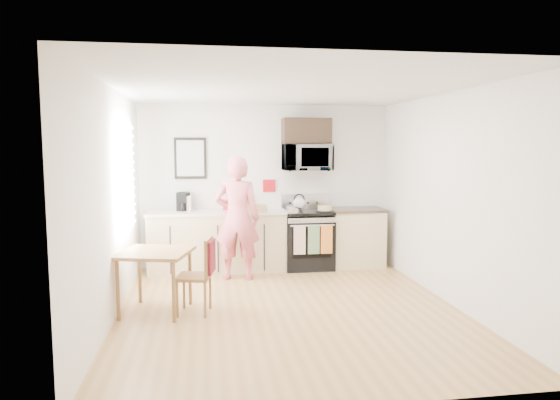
{
  "coord_description": "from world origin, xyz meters",
  "views": [
    {
      "loc": [
        -0.96,
        -5.71,
        1.94
      ],
      "look_at": [
        0.04,
        1.0,
        1.21
      ],
      "focal_mm": 32.0,
      "sensor_mm": 36.0,
      "label": 1
    }
  ],
  "objects": [
    {
      "name": "front_wall",
      "position": [
        0.0,
        -2.3,
        1.3
      ],
      "size": [
        4.0,
        0.04,
        2.6
      ],
      "primitive_type": "cube",
      "color": "silver",
      "rests_on": "floor"
    },
    {
      "name": "bread_bag",
      "position": [
        -0.22,
        1.78,
        1.0
      ],
      "size": [
        0.34,
        0.22,
        0.12
      ],
      "primitive_type": "cube",
      "rotation": [
        0.0,
        0.0,
        -0.24
      ],
      "color": "tan",
      "rests_on": "countertop_left"
    },
    {
      "name": "floor",
      "position": [
        0.0,
        0.0,
        0.0
      ],
      "size": [
        4.6,
        4.6,
        0.0
      ],
      "primitive_type": "plane",
      "color": "olive",
      "rests_on": "ground"
    },
    {
      "name": "left_wall",
      "position": [
        -2.0,
        0.0,
        1.3
      ],
      "size": [
        0.04,
        4.6,
        2.6
      ],
      "primitive_type": "cube",
      "color": "silver",
      "rests_on": "floor"
    },
    {
      "name": "cabinet_left",
      "position": [
        -0.8,
        2.0,
        0.45
      ],
      "size": [
        2.1,
        0.6,
        0.9
      ],
      "primitive_type": "cube",
      "color": "tan",
      "rests_on": "floor"
    },
    {
      "name": "countertop_left",
      "position": [
        -0.8,
        2.0,
        0.92
      ],
      "size": [
        2.14,
        0.64,
        0.04
      ],
      "primitive_type": "cube",
      "color": "beige",
      "rests_on": "cabinet_left"
    },
    {
      "name": "milk_carton",
      "position": [
        -1.24,
        2.08,
        1.06
      ],
      "size": [
        0.09,
        0.09,
        0.23
      ],
      "primitive_type": "cube",
      "rotation": [
        0.0,
        0.0,
        0.04
      ],
      "color": "tan",
      "rests_on": "countertop_left"
    },
    {
      "name": "fruit_bowl",
      "position": [
        -0.55,
        2.03,
        0.98
      ],
      "size": [
        0.2,
        0.2,
        0.09
      ],
      "color": "silver",
      "rests_on": "countertop_left"
    },
    {
      "name": "coffee_maker",
      "position": [
        -1.32,
        2.13,
        1.08
      ],
      "size": [
        0.21,
        0.26,
        0.29
      ],
      "rotation": [
        0.0,
        0.0,
        -0.25
      ],
      "color": "black",
      "rests_on": "countertop_left"
    },
    {
      "name": "back_wall",
      "position": [
        0.0,
        2.3,
        1.3
      ],
      "size": [
        4.0,
        0.04,
        2.6
      ],
      "primitive_type": "cube",
      "color": "silver",
      "rests_on": "floor"
    },
    {
      "name": "upper_cabinet",
      "position": [
        0.63,
        2.12,
        2.18
      ],
      "size": [
        0.76,
        0.35,
        0.4
      ],
      "primitive_type": "cube",
      "color": "black",
      "rests_on": "back_wall"
    },
    {
      "name": "microwave",
      "position": [
        0.63,
        2.08,
        1.76
      ],
      "size": [
        0.76,
        0.51,
        0.42
      ],
      "primitive_type": "imported",
      "color": "#ACACB1",
      "rests_on": "back_wall"
    },
    {
      "name": "person",
      "position": [
        -0.52,
        1.45,
        0.9
      ],
      "size": [
        0.72,
        0.54,
        1.8
      ],
      "primitive_type": "imported",
      "rotation": [
        0.0,
        0.0,
        2.96
      ],
      "color": "#BD3442",
      "rests_on": "floor"
    },
    {
      "name": "dining_table",
      "position": [
        -1.56,
        0.13,
        0.64
      ],
      "size": [
        0.82,
        0.82,
        0.73
      ],
      "rotation": [
        0.0,
        0.0,
        -0.25
      ],
      "color": "brown",
      "rests_on": "floor"
    },
    {
      "name": "kettle",
      "position": [
        0.51,
        2.06,
        1.04
      ],
      "size": [
        0.2,
        0.2,
        0.26
      ],
      "color": "silver",
      "rests_on": "range"
    },
    {
      "name": "knife_block",
      "position": [
        -0.32,
        2.22,
        1.04
      ],
      "size": [
        0.15,
        0.16,
        0.2
      ],
      "primitive_type": "cube",
      "rotation": [
        0.0,
        0.0,
        0.63
      ],
      "color": "brown",
      "rests_on": "countertop_left"
    },
    {
      "name": "right_wall",
      "position": [
        2.0,
        0.0,
        1.3
      ],
      "size": [
        0.04,
        4.6,
        2.6
      ],
      "primitive_type": "cube",
      "color": "silver",
      "rests_on": "floor"
    },
    {
      "name": "ceiling",
      "position": [
        0.0,
        0.0,
        2.6
      ],
      "size": [
        4.0,
        4.6,
        0.04
      ],
      "primitive_type": "cube",
      "color": "silver",
      "rests_on": "back_wall"
    },
    {
      "name": "wall_art",
      "position": [
        -1.2,
        2.28,
        1.75
      ],
      "size": [
        0.5,
        0.04,
        0.65
      ],
      "color": "black",
      "rests_on": "back_wall"
    },
    {
      "name": "window",
      "position": [
        -1.96,
        0.8,
        1.55
      ],
      "size": [
        0.06,
        1.4,
        1.5
      ],
      "color": "silver",
      "rests_on": "left_wall"
    },
    {
      "name": "wall_trivet",
      "position": [
        0.05,
        2.28,
        1.3
      ],
      "size": [
        0.2,
        0.02,
        0.2
      ],
      "primitive_type": "cube",
      "color": "#A70E16",
      "rests_on": "back_wall"
    },
    {
      "name": "cabinet_right",
      "position": [
        1.43,
        2.0,
        0.45
      ],
      "size": [
        0.84,
        0.6,
        0.9
      ],
      "primitive_type": "cube",
      "color": "tan",
      "rests_on": "floor"
    },
    {
      "name": "countertop_right",
      "position": [
        1.43,
        2.0,
        0.92
      ],
      "size": [
        0.88,
        0.64,
        0.04
      ],
      "primitive_type": "cube",
      "color": "black",
      "rests_on": "cabinet_right"
    },
    {
      "name": "chair",
      "position": [
        -1.0,
        0.0,
        0.57
      ],
      "size": [
        0.48,
        0.44,
        0.89
      ],
      "rotation": [
        0.0,
        0.0,
        -0.19
      ],
      "color": "brown",
      "rests_on": "floor"
    },
    {
      "name": "cake",
      "position": [
        0.88,
        1.86,
        0.97
      ],
      "size": [
        0.27,
        0.27,
        0.09
      ],
      "color": "black",
      "rests_on": "range"
    },
    {
      "name": "pot",
      "position": [
        0.35,
        1.75,
        0.98
      ],
      "size": [
        0.2,
        0.34,
        0.1
      ],
      "rotation": [
        0.0,
        0.0,
        0.29
      ],
      "color": "#ACACB1",
      "rests_on": "range"
    },
    {
      "name": "range",
      "position": [
        0.63,
        1.98,
        0.44
      ],
      "size": [
        0.76,
        0.7,
        1.16
      ],
      "color": "black",
      "rests_on": "floor"
    },
    {
      "name": "utensil_crock",
      "position": [
        -0.64,
        2.1,
        1.1
      ],
      "size": [
        0.13,
        0.13,
        0.4
      ],
      "color": "#A70E16",
      "rests_on": "countertop_left"
    }
  ]
}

